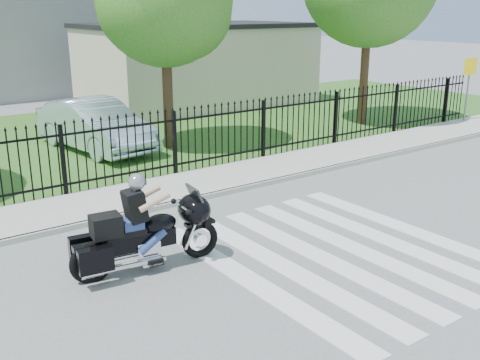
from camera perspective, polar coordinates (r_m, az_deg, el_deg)
ground at (r=10.73m, az=9.78°, el=-7.21°), size 120.00×120.00×0.00m
crosswalk at (r=10.73m, az=9.78°, el=-7.18°), size 5.00×5.50×0.01m
sidewalk at (r=14.38m, az=-4.56°, el=-0.40°), size 40.00×2.00×0.12m
curb at (r=13.58m, az=-2.33°, el=-1.43°), size 40.00×0.12×0.12m
grass_strip at (r=20.50m, az=-14.95°, el=4.24°), size 40.00×12.00×0.02m
iron_fence at (r=14.99m, az=-6.65°, el=3.60°), size 26.00×0.04×1.80m
building_low at (r=26.88m, az=-4.31°, el=11.47°), size 10.00×6.00×3.50m
building_low_roof at (r=26.76m, az=-4.41°, el=15.41°), size 10.20×6.20×0.20m
motorcycle_rider at (r=9.77m, az=-9.87°, el=-5.05°), size 2.70×1.05×1.79m
parked_car at (r=18.40m, az=-14.54°, el=5.44°), size 2.32×5.05×1.60m
traffic_sign at (r=23.68m, az=22.27°, el=9.71°), size 0.50×0.25×2.40m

